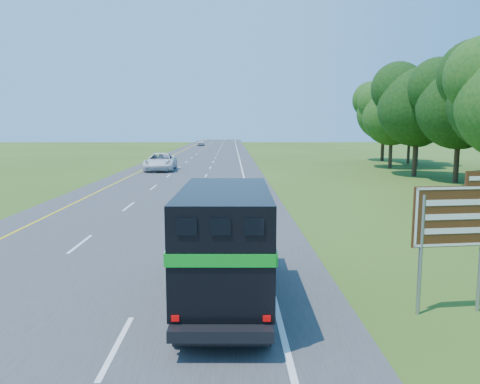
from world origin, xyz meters
The scene contains 6 objects.
road centered at (0.00, 50.00, 0.02)m, with size 15.00×260.00×0.04m, color #38383A.
lane_markings centered at (0.00, 50.00, 0.04)m, with size 11.15×260.00×0.01m.
horse_truck centered at (4.18, 13.58, 1.73)m, with size 2.39×7.19×3.16m.
white_suv centered at (-3.44, 52.53, 0.99)m, with size 3.14×6.82×1.89m, color white.
far_car centered at (-3.54, 120.75, 0.82)m, with size 1.85×4.60×1.57m, color silver.
exit_sign centered at (9.95, 12.80, 2.38)m, with size 2.16×0.30×3.67m.
Camera 1 is at (4.34, 1.36, 4.75)m, focal length 35.00 mm.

